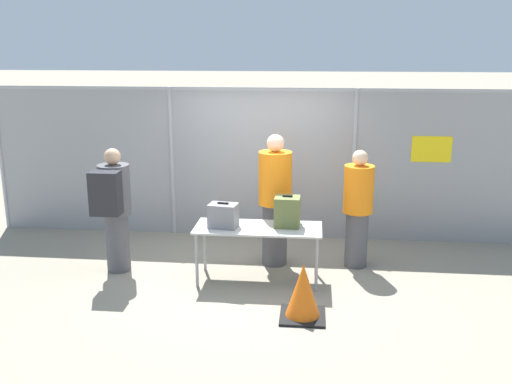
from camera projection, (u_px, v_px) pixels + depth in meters
The scene contains 10 objects.
ground_plane at pixel (250, 274), 7.77m from camera, with size 120.00×120.00×0.00m, color gray.
fence_section at pixel (262, 161), 9.01m from camera, with size 8.76×0.07×2.39m.
inspection_table at pixel (258, 232), 7.40m from camera, with size 1.65×0.67×0.74m.
suitcase_grey at pixel (223, 216), 7.34m from camera, with size 0.39×0.30×0.34m.
suitcase_olive at pixel (287, 212), 7.38m from camera, with size 0.33×0.30×0.42m.
traveler_hooded at pixel (114, 206), 7.61m from camera, with size 0.42×0.66×1.71m.
security_worker_near at pixel (275, 199), 7.91m from camera, with size 0.46×0.46×1.86m.
security_worker_far at pixel (358, 207), 7.85m from camera, with size 0.41×0.41×1.66m.
utility_trailer at pixel (340, 176), 11.63m from camera, with size 4.38×2.23×0.72m.
traffic_cone at pixel (303, 293), 6.46m from camera, with size 0.52×0.52×0.65m.
Camera 1 is at (0.82, -7.19, 3.04)m, focal length 40.00 mm.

